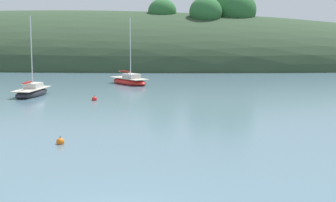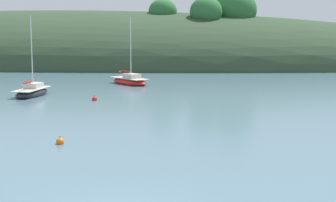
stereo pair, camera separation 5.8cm
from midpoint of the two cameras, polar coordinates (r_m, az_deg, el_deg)
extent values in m
ellipsoid|color=#2D422B|center=(95.24, -12.23, 3.90)|extent=(150.00, 36.00, 18.27)
ellipsoid|color=#2D6633|center=(87.94, 7.01, 9.58)|extent=(7.15, 6.50, 6.50)
ellipsoid|color=#2D6633|center=(87.04, -0.64, 9.48)|extent=(4.57, 4.15, 4.15)
ellipsoid|color=#2D6633|center=(84.22, 4.00, 9.44)|extent=(5.07, 4.61, 4.61)
ellipsoid|color=red|center=(59.83, -4.17, 2.04)|extent=(5.38, 5.59, 0.93)
cube|color=beige|center=(59.79, -4.17, 2.43)|extent=(4.95, 5.15, 0.06)
cube|color=beige|center=(59.38, -3.93, 2.65)|extent=(2.20, 2.23, 0.52)
cylinder|color=silver|center=(59.33, -4.05, 5.62)|extent=(0.09, 0.09, 6.67)
cylinder|color=silver|center=(60.51, -4.66, 3.10)|extent=(1.70, 1.84, 0.07)
ellipsoid|color=maroon|center=(60.50, -4.66, 3.15)|extent=(1.73, 1.85, 0.20)
ellipsoid|color=#232328|center=(51.12, -14.32, 0.80)|extent=(2.35, 5.74, 0.90)
cube|color=beige|center=(51.07, -14.34, 1.25)|extent=(2.16, 5.28, 0.06)
cube|color=beige|center=(51.45, -14.15, 1.59)|extent=(1.38, 1.89, 0.51)
cylinder|color=silver|center=(51.06, -14.34, 5.02)|extent=(0.09, 0.09, 6.70)
cylinder|color=silver|center=(50.19, -14.78, 1.85)|extent=(0.26, 2.35, 0.07)
ellipsoid|color=maroon|center=(50.19, -14.78, 1.91)|extent=(0.38, 2.27, 0.20)
sphere|color=red|center=(46.93, -7.87, 0.20)|extent=(0.44, 0.44, 0.44)
cylinder|color=black|center=(46.90, -7.88, 0.53)|extent=(0.04, 0.04, 0.10)
sphere|color=orange|center=(29.90, -11.43, -4.28)|extent=(0.44, 0.44, 0.44)
cylinder|color=black|center=(29.84, -11.45, -3.77)|extent=(0.04, 0.04, 0.10)
camera|label=1|loc=(0.03, -90.04, -0.01)|focal=57.35mm
camera|label=2|loc=(0.03, 89.96, 0.01)|focal=57.35mm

